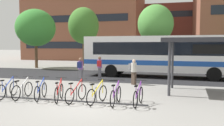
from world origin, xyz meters
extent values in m
plane|color=gray|center=(0.00, 0.00, 0.00)|extent=(200.00, 200.00, 0.00)
cube|color=#232326|center=(0.00, 9.50, 0.00)|extent=(80.00, 7.20, 0.01)
cube|color=white|center=(2.58, 9.50, 1.85)|extent=(12.12, 3.19, 2.70)
cube|color=#1947A3|center=(2.58, 9.50, 1.20)|extent=(12.14, 3.21, 0.36)
cube|color=black|center=(2.34, 10.76, 2.25)|extent=(9.83, 0.59, 0.97)
cube|color=black|center=(2.21, 8.28, 2.25)|extent=(9.83, 0.59, 0.97)
cylinder|color=black|center=(6.35, 10.46, 0.50)|extent=(1.01, 0.35, 1.00)
cylinder|color=black|center=(6.23, 8.15, 0.50)|extent=(1.01, 0.35, 1.00)
cylinder|color=black|center=(-1.08, 10.86, 0.50)|extent=(1.01, 0.35, 1.00)
cylinder|color=black|center=(-1.20, 8.55, 0.50)|extent=(1.01, 0.35, 1.00)
cube|color=#47474C|center=(-1.51, 0.19, 0.03)|extent=(8.13, 0.15, 0.06)
cylinder|color=#47474C|center=(-4.22, 0.17, 0.35)|extent=(0.04, 0.04, 0.70)
cylinder|color=#47474C|center=(-3.32, 0.18, 0.35)|extent=(0.04, 0.04, 0.70)
cylinder|color=#47474C|center=(-2.42, 0.18, 0.35)|extent=(0.04, 0.04, 0.70)
cylinder|color=#47474C|center=(-1.51, 0.19, 0.35)|extent=(0.04, 0.04, 0.70)
cylinder|color=#47474C|center=(-0.61, 0.20, 0.35)|extent=(0.04, 0.04, 0.70)
cylinder|color=#47474C|center=(0.29, 0.21, 0.35)|extent=(0.04, 0.04, 0.70)
cylinder|color=#47474C|center=(1.20, 0.21, 0.35)|extent=(0.04, 0.04, 0.70)
cylinder|color=#47474C|center=(2.10, 0.22, 0.35)|extent=(0.04, 0.04, 0.70)
torus|color=black|center=(-4.22, 0.73, 0.35)|extent=(0.10, 0.71, 0.70)
torus|color=black|center=(-4.14, -0.29, 0.35)|extent=(0.10, 0.71, 0.70)
cube|color=#1E3DB2|center=(-4.18, 0.24, 0.67)|extent=(0.11, 0.92, 0.58)
cylinder|color=#1E3DB2|center=(-4.14, -0.19, 0.62)|extent=(0.03, 0.03, 0.55)
cube|color=black|center=(-4.14, -0.19, 0.88)|extent=(0.12, 0.23, 0.05)
cylinder|color=#1E3DB2|center=(-4.22, 0.71, 0.67)|extent=(0.03, 0.03, 0.65)
cylinder|color=black|center=(-4.22, 0.71, 0.98)|extent=(0.52, 0.07, 0.03)
torus|color=black|center=(-3.39, 0.75, 0.35)|extent=(0.06, 0.70, 0.70)
torus|color=black|center=(-3.36, -0.27, 0.35)|extent=(0.06, 0.70, 0.70)
cube|color=silver|center=(-3.37, 0.26, 0.67)|extent=(0.06, 0.92, 0.58)
cylinder|color=silver|center=(-3.36, -0.17, 0.62)|extent=(0.03, 0.03, 0.55)
cube|color=black|center=(-3.36, -0.17, 0.88)|extent=(0.11, 0.22, 0.05)
cylinder|color=silver|center=(-3.39, 0.73, 0.67)|extent=(0.03, 0.03, 0.65)
cylinder|color=black|center=(-3.39, 0.73, 0.98)|extent=(0.52, 0.04, 0.03)
torus|color=black|center=(-2.56, 0.80, 0.35)|extent=(0.19, 0.70, 0.70)
torus|color=black|center=(-2.34, -0.20, 0.35)|extent=(0.19, 0.70, 0.70)
cube|color=#1E3DB2|center=(-2.45, 0.32, 0.67)|extent=(0.23, 0.91, 0.58)
cylinder|color=#1E3DB2|center=(-2.36, -0.10, 0.62)|extent=(0.04, 0.04, 0.55)
cube|color=black|center=(-2.36, -0.10, 0.88)|extent=(0.14, 0.24, 0.05)
cylinder|color=#1E3DB2|center=(-2.55, 0.78, 0.67)|extent=(0.04, 0.04, 0.65)
cylinder|color=black|center=(-2.55, 0.78, 0.98)|extent=(0.51, 0.14, 0.03)
torus|color=black|center=(-1.58, 0.69, 0.35)|extent=(0.22, 0.69, 0.70)
torus|color=black|center=(-1.33, -0.30, 0.35)|extent=(0.22, 0.69, 0.70)
cube|color=red|center=(-1.46, 0.21, 0.67)|extent=(0.26, 0.90, 0.58)
cylinder|color=red|center=(-1.35, -0.21, 0.62)|extent=(0.04, 0.04, 0.55)
cube|color=black|center=(-1.35, -0.21, 0.88)|extent=(0.15, 0.24, 0.05)
cylinder|color=red|center=(-1.58, 0.67, 0.67)|extent=(0.04, 0.04, 0.65)
cylinder|color=black|center=(-1.58, 0.67, 0.98)|extent=(0.51, 0.16, 0.03)
torus|color=black|center=(-0.56, 0.73, 0.35)|extent=(0.16, 0.70, 0.70)
torus|color=black|center=(-0.73, -0.28, 0.35)|extent=(0.16, 0.70, 0.70)
cube|color=red|center=(-0.64, 0.25, 0.67)|extent=(0.19, 0.91, 0.58)
cylinder|color=red|center=(-0.71, -0.18, 0.62)|extent=(0.03, 0.03, 0.55)
cube|color=black|center=(-0.71, -0.18, 0.88)|extent=(0.14, 0.23, 0.05)
cylinder|color=red|center=(-0.56, 0.71, 0.67)|extent=(0.04, 0.04, 0.65)
cylinder|color=black|center=(-0.56, 0.71, 0.98)|extent=(0.52, 0.11, 0.03)
torus|color=black|center=(0.45, 0.71, 0.35)|extent=(0.19, 0.70, 0.70)
torus|color=black|center=(0.23, -0.29, 0.35)|extent=(0.19, 0.70, 0.70)
cube|color=yellow|center=(0.35, 0.23, 0.67)|extent=(0.23, 0.91, 0.58)
cylinder|color=yellow|center=(0.26, -0.19, 0.62)|extent=(0.04, 0.04, 0.55)
cube|color=black|center=(0.26, -0.19, 0.88)|extent=(0.14, 0.24, 0.05)
cylinder|color=yellow|center=(0.45, 0.69, 0.67)|extent=(0.04, 0.04, 0.65)
cylinder|color=black|center=(0.45, 0.69, 0.98)|extent=(0.51, 0.14, 0.03)
torus|color=black|center=(1.19, 0.70, 0.35)|extent=(0.06, 0.70, 0.70)
torus|color=black|center=(1.17, -0.32, 0.35)|extent=(0.06, 0.70, 0.70)
cube|color=#702893|center=(1.18, 0.21, 0.67)|extent=(0.06, 0.92, 0.58)
cylinder|color=#702893|center=(1.17, -0.22, 0.62)|extent=(0.03, 0.03, 0.55)
cube|color=black|center=(1.17, -0.22, 0.88)|extent=(0.11, 0.22, 0.05)
cylinder|color=#702893|center=(1.19, 0.68, 0.67)|extent=(0.03, 0.03, 0.65)
cylinder|color=black|center=(1.19, 0.68, 0.98)|extent=(0.52, 0.04, 0.03)
torus|color=black|center=(2.17, 0.78, 0.35)|extent=(0.10, 0.71, 0.70)
torus|color=black|center=(2.08, -0.23, 0.35)|extent=(0.10, 0.71, 0.70)
cube|color=#702893|center=(2.13, 0.30, 0.67)|extent=(0.11, 0.92, 0.58)
cylinder|color=#702893|center=(2.09, -0.13, 0.62)|extent=(0.03, 0.03, 0.55)
cube|color=black|center=(2.09, -0.13, 0.88)|extent=(0.12, 0.23, 0.05)
cylinder|color=#702893|center=(2.17, 0.76, 0.67)|extent=(0.03, 0.03, 0.65)
cylinder|color=black|center=(2.17, 0.76, 0.98)|extent=(0.52, 0.07, 0.03)
cylinder|color=#38383D|center=(3.32, 2.55, 1.34)|extent=(0.15, 0.15, 2.67)
cylinder|color=#38383D|center=(3.45, 4.83, 1.34)|extent=(0.15, 0.15, 2.67)
cube|color=#47382D|center=(1.08, 5.49, 0.40)|extent=(0.33, 0.30, 0.80)
cylinder|color=beige|center=(1.08, 5.49, 1.10)|extent=(0.47, 0.47, 0.59)
sphere|color=beige|center=(1.08, 5.49, 1.51)|extent=(0.22, 0.22, 0.22)
cube|color=slate|center=(0.85, 5.62, 1.13)|extent=(0.30, 0.33, 0.40)
cube|color=#565660|center=(-2.61, 5.66, 0.43)|extent=(0.22, 0.27, 0.87)
cylinder|color=#7F4C93|center=(-2.61, 5.66, 1.16)|extent=(0.36, 0.36, 0.58)
sphere|color=#936B4C|center=(-2.61, 5.66, 1.56)|extent=(0.22, 0.22, 0.22)
cube|color=navy|center=(-2.59, 5.40, 1.19)|extent=(0.29, 0.20, 0.40)
cube|color=#565660|center=(-1.64, 6.88, 0.44)|extent=(0.23, 0.29, 0.89)
cylinder|color=#7F4C93|center=(-1.64, 6.88, 1.18)|extent=(0.38, 0.38, 0.59)
sphere|color=brown|center=(-1.64, 6.88, 1.58)|extent=(0.22, 0.22, 0.22)
cube|color=#B21E23|center=(-1.60, 6.63, 1.21)|extent=(0.30, 0.22, 0.40)
cylinder|color=brown|center=(-7.01, 17.63, 1.50)|extent=(0.32, 0.32, 3.01)
ellipsoid|color=#427A2D|center=(-7.01, 17.63, 4.84)|extent=(3.66, 3.66, 4.32)
cylinder|color=brown|center=(1.74, 14.18, 1.49)|extent=(0.32, 0.32, 2.99)
ellipsoid|color=#4C8E3D|center=(1.74, 14.18, 4.56)|extent=(3.45, 3.45, 3.71)
cylinder|color=brown|center=(-11.22, 14.03, 1.35)|extent=(0.32, 0.32, 2.69)
ellipsoid|color=#388433|center=(-11.22, 14.03, 4.41)|extent=(4.31, 4.31, 4.05)
cube|color=brown|center=(-11.97, 31.69, 10.50)|extent=(19.81, 10.86, 21.00)
cube|color=black|center=(-11.97, 26.23, 2.52)|extent=(17.43, 0.06, 1.10)
cube|color=black|center=(-11.97, 26.23, 6.72)|extent=(17.43, 0.06, 1.10)
cube|color=brown|center=(2.62, 41.99, 5.15)|extent=(15.48, 10.66, 10.30)
cube|color=black|center=(2.62, 36.63, 3.09)|extent=(13.62, 0.06, 1.10)
cube|color=black|center=(2.62, 36.63, 8.24)|extent=(13.62, 0.06, 1.10)
camera|label=1|loc=(3.54, -9.59, 2.51)|focal=38.60mm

